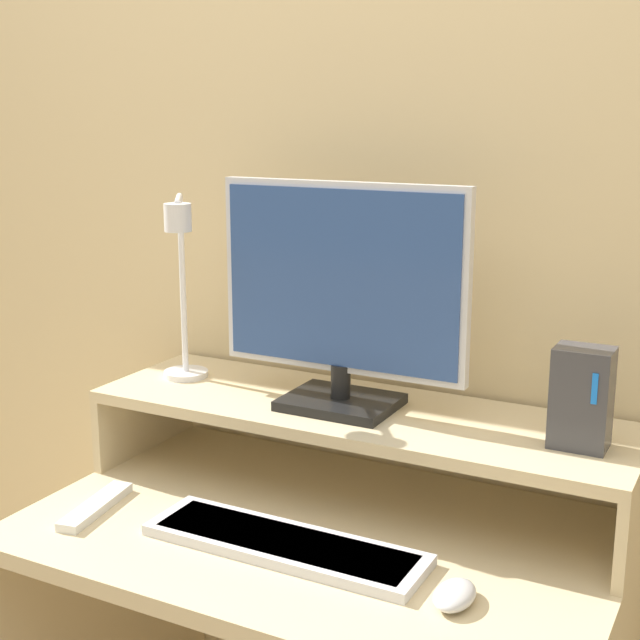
{
  "coord_description": "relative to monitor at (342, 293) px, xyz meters",
  "views": [
    {
      "loc": [
        0.65,
        -0.93,
        1.45
      ],
      "look_at": [
        -0.01,
        0.34,
        1.11
      ],
      "focal_mm": 50.0,
      "sensor_mm": 36.0,
      "label": 1
    }
  ],
  "objects": [
    {
      "name": "monitor_shelf",
      "position": [
        0.03,
        0.01,
        -0.24
      ],
      "size": [
        1.0,
        0.31,
        0.17
      ],
      "color": "beige",
      "rests_on": "desk"
    },
    {
      "name": "router_dock",
      "position": [
        0.43,
        0.0,
        -0.13
      ],
      "size": [
        0.09,
        0.07,
        0.16
      ],
      "color": "#3D3D42",
      "rests_on": "monitor_shelf"
    },
    {
      "name": "mouse",
      "position": [
        0.32,
        -0.27,
        -0.37
      ],
      "size": [
        0.06,
        0.09,
        0.03
      ],
      "color": "silver",
      "rests_on": "desk"
    },
    {
      "name": "keyboard",
      "position": [
        0.02,
        -0.24,
        -0.37
      ],
      "size": [
        0.48,
        0.13,
        0.02
      ],
      "color": "silver",
      "rests_on": "desk"
    },
    {
      "name": "wall_back",
      "position": [
        0.03,
        0.2,
        0.12
      ],
      "size": [
        6.0,
        0.05,
        2.5
      ],
      "color": "beige",
      "rests_on": "ground_plane"
    },
    {
      "name": "desk_lamp",
      "position": [
        -0.33,
        -0.03,
        -0.01
      ],
      "size": [
        0.15,
        0.19,
        0.37
      ],
      "color": "silver",
      "rests_on": "monitor_shelf"
    },
    {
      "name": "remote_control",
      "position": [
        -0.35,
        -0.27,
        -0.37
      ],
      "size": [
        0.07,
        0.19,
        0.02
      ],
      "color": "white",
      "rests_on": "desk"
    },
    {
      "name": "monitor",
      "position": [
        0.0,
        0.0,
        0.0
      ],
      "size": [
        0.47,
        0.16,
        0.41
      ],
      "color": "black",
      "rests_on": "monitor_shelf"
    }
  ]
}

